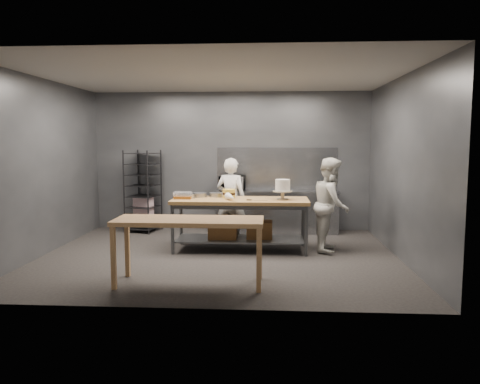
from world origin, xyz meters
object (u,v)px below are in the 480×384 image
Objects in this scene: chef_right at (331,204)px; microwave at (232,183)px; chef_behind at (231,200)px; work_table at (240,218)px; frosted_cake_stand at (283,187)px; layer_cake at (229,194)px; speed_rack at (143,192)px; near_counter at (189,225)px.

chef_right is 3.05× the size of microwave.
chef_behind reaches higher than microwave.
work_table is 0.95m from frosted_cake_stand.
chef_behind is 1.26m from frosted_cake_stand.
chef_right is at bearing -1.79° from layer_cake.
speed_rack is at bearing 143.50° from work_table.
chef_behind is 7.13× the size of layer_cake.
layer_cake reaches higher than work_table.
near_counter is (-0.55, -2.04, 0.24)m from work_table.
speed_rack is at bearing 78.03° from chef_right.
chef_right is at bearing 2.20° from work_table.
frosted_cake_stand is at bearing -4.30° from work_table.
near_counter is 8.78× the size of layer_cake.
work_table is at bearing 175.70° from frosted_cake_stand.
microwave is at bearing 99.05° from work_table.
chef_right is 2.51m from microwave.
microwave is (-0.06, 1.01, 0.24)m from chef_behind.
chef_behind is (1.98, -0.93, -0.04)m from speed_rack.
chef_behind reaches higher than frosted_cake_stand.
frosted_cake_stand is at bearing -29.62° from speed_rack.
work_table is 1.45× the size of chef_right.
near_counter is at bearing 144.37° from chef_right.
layer_cake is (-1.82, 0.06, 0.17)m from chef_right.
near_counter is 3.76m from microwave.
chef_behind is (-0.21, 0.68, 0.24)m from work_table.
layer_cake is (-0.20, 0.12, 0.43)m from work_table.
frosted_cake_stand is (0.76, -0.06, 0.57)m from work_table.
speed_rack is (-1.63, 3.66, 0.04)m from near_counter.
layer_cake is (1.98, -1.50, 0.14)m from speed_rack.
layer_cake is at bearing 98.44° from chef_right.
chef_behind is at bearing -25.23° from speed_rack.
work_table is at bearing -80.95° from microwave.
work_table is 6.75× the size of frosted_cake_stand.
speed_rack is at bearing 150.38° from frosted_cake_stand.
layer_cake is at bearing -37.02° from speed_rack.
chef_behind is 0.98× the size of chef_right.
chef_right reaches higher than layer_cake.
near_counter is 1.23× the size of chef_behind.
work_table reaches higher than near_counter.
microwave reaches higher than near_counter.
work_table is at bearing -36.50° from speed_rack.
frosted_cake_stand is (1.31, 1.99, 0.33)m from near_counter.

